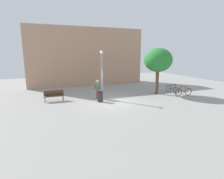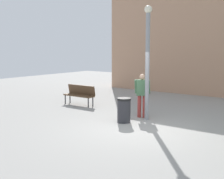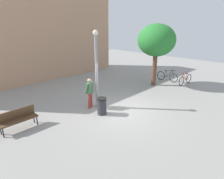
# 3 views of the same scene
# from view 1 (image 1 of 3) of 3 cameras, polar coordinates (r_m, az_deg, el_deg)

# --- Properties ---
(ground_plane) EXTENTS (36.00, 36.00, 0.00)m
(ground_plane) POSITION_cam_1_polar(r_m,az_deg,el_deg) (14.67, 0.27, -4.00)
(ground_plane) COLOR gray
(building_facade) EXTENTS (14.17, 2.00, 6.99)m
(building_facade) POSITION_cam_1_polar(r_m,az_deg,el_deg) (22.76, -8.07, 10.38)
(building_facade) COLOR tan
(building_facade) RESTS_ON ground_plane
(lamppost) EXTENTS (0.28, 0.28, 4.14)m
(lamppost) POSITION_cam_1_polar(r_m,az_deg,el_deg) (15.28, -3.29, 5.51)
(lamppost) COLOR gray
(lamppost) RESTS_ON ground_plane
(person_by_lamppost) EXTENTS (0.63, 0.44, 1.67)m
(person_by_lamppost) POSITION_cam_1_polar(r_m,az_deg,el_deg) (15.59, -4.66, 0.55)
(person_by_lamppost) COLOR #9E3833
(person_by_lamppost) RESTS_ON ground_plane
(park_bench) EXTENTS (1.60, 0.48, 0.92)m
(park_bench) POSITION_cam_1_polar(r_m,az_deg,el_deg) (15.59, -18.20, -1.58)
(park_bench) COLOR #513823
(park_bench) RESTS_ON ground_plane
(plaza_tree) EXTENTS (2.67, 2.67, 4.44)m
(plaza_tree) POSITION_cam_1_polar(r_m,az_deg,el_deg) (17.68, 14.60, 9.08)
(plaza_tree) COLOR brown
(plaza_tree) RESTS_ON ground_plane
(bicycle_red) EXTENTS (1.81, 0.20, 0.97)m
(bicycle_red) POSITION_cam_1_polar(r_m,az_deg,el_deg) (17.94, 21.99, -0.70)
(bicycle_red) COLOR black
(bicycle_red) RESTS_ON ground_plane
(bicycle_black) EXTENTS (0.11, 1.81, 0.97)m
(bicycle_black) POSITION_cam_1_polar(r_m,az_deg,el_deg) (18.87, 18.72, 0.11)
(bicycle_black) COLOR black
(bicycle_black) RESTS_ON ground_plane
(trash_bin) EXTENTS (0.50, 0.50, 0.88)m
(trash_bin) POSITION_cam_1_polar(r_m,az_deg,el_deg) (14.68, -3.85, -2.22)
(trash_bin) COLOR #2D2D33
(trash_bin) RESTS_ON ground_plane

